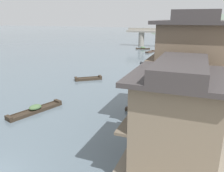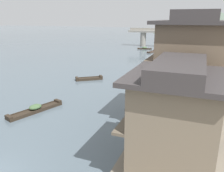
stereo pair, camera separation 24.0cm
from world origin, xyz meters
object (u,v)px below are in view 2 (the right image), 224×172
boat_upstream_distant (176,55)px  mooring_post_dock_near (129,145)px  boat_moored_second (139,103)px  mooring_post_dock_mid (154,105)px  boat_moored_far (89,79)px  house_waterfront_second (190,70)px  boat_midriver_drifting (161,74)px  stone_bridge (166,35)px  boat_midriver_upstream (36,109)px  boat_crossing_west (152,52)px  boat_moored_nearest (156,63)px  house_waterfront_tall (197,68)px  house_waterfront_nearest (175,116)px  boat_moored_third (145,48)px

boat_upstream_distant → mooring_post_dock_near: (2.17, -44.18, 0.78)m
boat_moored_second → mooring_post_dock_near: mooring_post_dock_near is taller
boat_upstream_distant → mooring_post_dock_mid: 36.77m
boat_moored_far → house_waterfront_second: size_ratio=0.43×
boat_moored_second → boat_upstream_distant: 34.67m
boat_midriver_drifting → stone_bridge: stone_bridge is taller
boat_moored_second → boat_midriver_upstream: size_ratio=0.79×
boat_crossing_west → house_waterfront_second: 42.94m
boat_moored_nearest → boat_moored_far: (-6.84, -15.58, 0.06)m
boat_midriver_drifting → house_waterfront_tall: (5.38, -9.69, 3.38)m
boat_crossing_west → house_waterfront_second: bearing=-74.1°
boat_moored_far → boat_midriver_upstream: size_ratio=0.66×
stone_bridge → boat_crossing_west: bearing=-97.0°
mooring_post_dock_mid → stone_bridge: stone_bridge is taller
boat_moored_second → boat_moored_far: boat_moored_second is taller
boat_crossing_west → stone_bridge: (1.51, 12.32, 3.52)m
boat_upstream_distant → house_waterfront_nearest: size_ratio=0.80×
boat_moored_third → boat_midriver_upstream: (1.08, -48.50, -0.02)m
boat_moored_second → boat_moored_third: (-10.08, 43.05, 0.06)m
boat_midriver_drifting → boat_moored_second: bearing=-89.5°
boat_moored_far → mooring_post_dock_near: 20.23m
boat_moored_third → house_waterfront_nearest: house_waterfront_nearest is taller
boat_moored_second → boat_crossing_west: 38.34m
boat_moored_second → boat_midriver_upstream: 10.52m
boat_midriver_drifting → house_waterfront_tall: house_waterfront_tall is taller
mooring_post_dock_near → house_waterfront_tall: bearing=75.8°
house_waterfront_tall → mooring_post_dock_mid: house_waterfront_tall is taller
boat_midriver_upstream → stone_bridge: (3.69, 55.50, 3.42)m
boat_moored_second → boat_upstream_distant: size_ratio=0.92×
boat_moored_nearest → boat_crossing_west: 15.58m
boat_midriver_upstream → house_waterfront_tall: 17.31m
mooring_post_dock_near → stone_bridge: (-7.21, 59.56, 2.63)m
boat_moored_nearest → boat_moored_third: 21.64m
house_waterfront_tall → boat_midriver_upstream: bearing=-147.1°
mooring_post_dock_mid → boat_moored_far: bearing=141.5°
house_waterfront_second → stone_bridge: house_waterfront_second is taller
boat_moored_second → house_waterfront_tall: 7.32m
boat_moored_far → boat_midriver_drifting: boat_midriver_drifting is taller
boat_midriver_upstream → house_waterfront_nearest: 14.68m
boat_moored_nearest → mooring_post_dock_mid: bearing=-79.3°
boat_moored_third → boat_moored_far: size_ratio=1.11×
boat_crossing_west → stone_bridge: 12.90m
boat_crossing_west → boat_midriver_drifting: bearing=-74.6°
boat_moored_nearest → stone_bridge: stone_bridge is taller
house_waterfront_second → house_waterfront_tall: (0.37, 7.07, -1.30)m
boat_upstream_distant → mooring_post_dock_mid: size_ratio=5.77×
boat_midriver_drifting → stone_bridge: 37.12m
boat_midriver_drifting → mooring_post_dock_near: bearing=-85.0°
boat_midriver_drifting → boat_midriver_upstream: boat_midriver_upstream is taller
boat_upstream_distant → boat_crossing_west: size_ratio=1.22×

